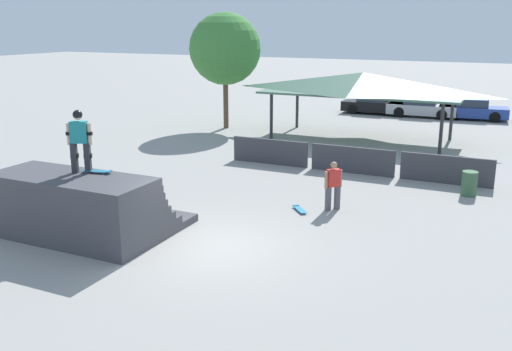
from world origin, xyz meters
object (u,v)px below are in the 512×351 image
bystander_walking (333,183)px  skateboard_on_ground (299,209)px  trash_bin (469,184)px  parked_car_blue (473,110)px  skater_on_deck (79,137)px  tree_beside_pavilion (225,49)px  parked_car_black (374,104)px  skateboard_on_deck (98,171)px  parked_car_silver (422,107)px

bystander_walking → skateboard_on_ground: size_ratio=2.11×
skateboard_on_ground → trash_bin: size_ratio=0.87×
parked_car_blue → skateboard_on_ground: bearing=-103.8°
skater_on_deck → tree_beside_pavilion: size_ratio=0.27×
bystander_walking → parked_car_black: bystander_walking is taller
bystander_walking → parked_car_black: 20.56m
skateboard_on_ground → parked_car_blue: parked_car_blue is taller
skater_on_deck → skateboard_on_ground: size_ratio=2.33×
skateboard_on_deck → parked_car_silver: 25.53m
bystander_walking → tree_beside_pavilion: 15.60m
skateboard_on_deck → trash_bin: bearing=30.5°
skater_on_deck → trash_bin: skater_on_deck is taller
bystander_walking → skateboard_on_ground: bystander_walking is taller
skateboard_on_deck → parked_car_silver: bearing=67.3°
bystander_walking → parked_car_black: (-3.74, 20.21, -0.27)m
skater_on_deck → skateboard_on_ground: (4.68, 4.45, -2.71)m
trash_bin → parked_car_black: (-7.48, 16.73, 0.18)m
skater_on_deck → trash_bin: 12.83m
skateboard_on_deck → parked_car_blue: bearing=60.9°
skateboard_on_deck → parked_car_blue: size_ratio=0.21×
bystander_walking → parked_car_blue: bearing=-147.4°
skater_on_deck → parked_car_silver: size_ratio=0.40×
bystander_walking → parked_car_black: size_ratio=0.38×
parked_car_blue → skateboard_on_deck: bearing=-111.6°
skater_on_deck → tree_beside_pavilion: bearing=80.7°
tree_beside_pavilion → parked_car_blue: size_ratio=1.53×
bystander_walking → parked_car_blue: 20.61m
skater_on_deck → bystander_walking: skater_on_deck is taller
parked_car_silver → parked_car_blue: size_ratio=1.04×
bystander_walking → parked_car_blue: bystander_walking is taller
parked_car_black → bystander_walking: bearing=-80.4°
bystander_walking → skateboard_on_ground: 1.34m
trash_bin → parked_car_blue: bearing=94.8°
skater_on_deck → skateboard_on_ground: bearing=19.2°
skater_on_deck → parked_car_silver: (4.87, 25.25, -2.16)m
skater_on_deck → parked_car_black: size_ratio=0.42×
tree_beside_pavilion → parked_car_black: 11.41m
parked_car_black → parked_car_blue: same height
skater_on_deck → skateboard_on_deck: (0.42, 0.14, -0.94)m
tree_beside_pavilion → skater_on_deck: bearing=-75.0°
skater_on_deck → parked_car_silver: skater_on_deck is taller
tree_beside_pavilion → parked_car_blue: bearing=36.3°
skateboard_on_deck → skater_on_deck: bearing=-174.0°
skateboard_on_ground → parked_car_silver: parked_car_silver is taller
skater_on_deck → parked_car_black: bearing=61.5°
trash_bin → skateboard_on_deck: bearing=-136.9°
skateboard_on_ground → tree_beside_pavilion: size_ratio=0.12×
parked_car_blue → tree_beside_pavilion: bearing=-148.9°
skateboard_on_ground → tree_beside_pavilion: bearing=-4.8°
tree_beside_pavilion → parked_car_blue: tree_beside_pavilion is taller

